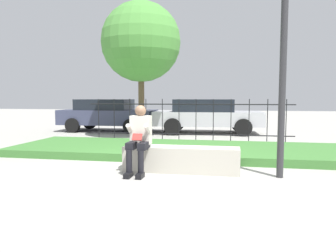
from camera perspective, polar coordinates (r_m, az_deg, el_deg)
ground_plane at (r=6.47m, az=-1.19°, el=-7.83°), size 60.00×60.00×0.00m
stone_bench at (r=6.36m, az=2.29°, el=-6.04°), size 2.22×0.47×0.49m
person_seated_reader at (r=6.17m, az=-5.02°, el=-1.76°), size 0.42×0.73×1.29m
grass_berm at (r=8.44m, az=1.69°, el=-4.16°), size 8.46×2.72×0.18m
iron_fence at (r=10.31m, az=3.41°, el=1.06°), size 6.46×0.03×1.39m
car_parked_center at (r=13.17m, az=6.69°, el=1.91°), size 4.34×2.18×1.36m
car_parked_left at (r=14.13m, az=-10.47°, el=2.03°), size 3.98×1.88×1.35m
street_lamp at (r=6.25m, az=19.59°, el=16.17°), size 0.28×0.28×4.42m
tree_behind_fence at (r=11.65m, az=-4.74°, el=14.34°), size 2.74×2.74×4.71m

